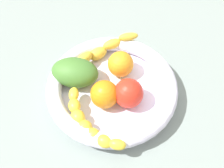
{
  "coord_description": "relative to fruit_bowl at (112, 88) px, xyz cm",
  "views": [
    {
      "loc": [
        34.34,
        -16.51,
        62.4
      ],
      "look_at": [
        0.0,
        0.0,
        7.74
      ],
      "focal_mm": 44.21,
      "sensor_mm": 36.0,
      "label": 1
    }
  ],
  "objects": [
    {
      "name": "fruit_bowl",
      "position": [
        0.0,
        0.0,
        0.0
      ],
      "size": [
        32.23,
        32.23,
        5.47
      ],
      "color": "white",
      "rests_on": "kitchen_counter"
    },
    {
      "name": "kitchen_counter",
      "position": [
        0.0,
        0.0,
        -4.33
      ],
      "size": [
        120.0,
        120.0,
        3.0
      ],
      "primitive_type": "cube",
      "color": "gray",
      "rests_on": "ground"
    },
    {
      "name": "banana_draped_right",
      "position": [
        -10.86,
        1.44,
        1.88
      ],
      "size": [
        7.62,
        22.86,
        5.52
      ],
      "color": "yellow",
      "rests_on": "fruit_bowl"
    },
    {
      "name": "orange_mid_left",
      "position": [
        -4.42,
        4.54,
        2.22
      ],
      "size": [
        6.62,
        6.62,
        6.62
      ],
      "primitive_type": "sphere",
      "color": "orange",
      "rests_on": "fruit_bowl"
    },
    {
      "name": "mango_green",
      "position": [
        -6.94,
        -6.87,
        2.23
      ],
      "size": [
        13.42,
        14.31,
        6.65
      ],
      "primitive_type": "ellipsoid",
      "rotation": [
        0.0,
        0.0,
        4.1
      ],
      "color": "#467C31",
      "rests_on": "fruit_bowl"
    },
    {
      "name": "orange_front",
      "position": [
        2.11,
        -2.98,
        2.28
      ],
      "size": [
        6.74,
        6.74,
        6.74
      ],
      "primitive_type": "sphere",
      "color": "orange",
      "rests_on": "fruit_bowl"
    },
    {
      "name": "tomato_red",
      "position": [
        4.4,
        2.18,
        2.45
      ],
      "size": [
        7.07,
        7.07,
        7.07
      ],
      "primitive_type": "sphere",
      "color": "red",
      "rests_on": "fruit_bowl"
    },
    {
      "name": "banana_draped_left",
      "position": [
        7.13,
        -9.4,
        1.4
      ],
      "size": [
        19.88,
        9.0,
        4.43
      ],
      "color": "yellow",
      "rests_on": "fruit_bowl"
    }
  ]
}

